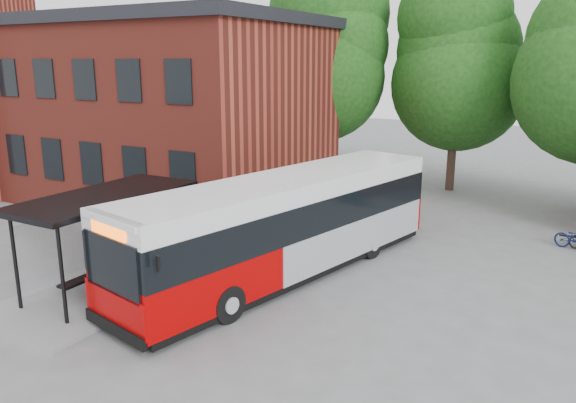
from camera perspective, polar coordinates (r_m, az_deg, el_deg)
The scene contains 6 objects.
ground at distance 15.58m, azimuth -2.98°, elevation -10.71°, with size 100.00×100.00×0.00m, color slate.
station_building at distance 29.45m, azimuth -15.42°, elevation 9.20°, with size 18.40×10.40×8.50m, color maroon, non-canonical shape.
bus_shelter at distance 17.08m, azimuth -17.80°, elevation -3.90°, with size 3.60×7.00×2.90m, color black, non-canonical shape.
tree_0 at distance 31.07m, azimuth 3.40°, elevation 12.21°, with size 7.92×7.92×11.00m, color #153F10, non-canonical shape.
tree_1 at distance 29.69m, azimuth 16.74°, elevation 10.99°, with size 7.92×7.92×10.40m, color #153F10, non-canonical shape.
city_bus at distance 17.35m, azimuth -0.09°, elevation -2.55°, with size 2.61×12.24×3.11m, color #A50000, non-canonical shape.
Camera 1 is at (7.60, -11.92, 6.55)m, focal length 35.00 mm.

